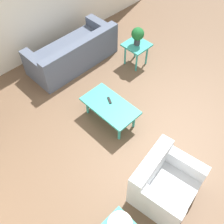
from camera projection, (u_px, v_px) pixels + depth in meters
The scene contains 7 objects.
ground_plane at pixel (136, 124), 4.94m from camera, with size 14.00×14.00×0.00m, color brown.
sofa at pixel (74, 53), 5.82m from camera, with size 0.89×2.02×0.74m.
armchair at pixel (164, 184), 3.87m from camera, with size 0.93×1.01×0.77m.
coffee_table at pixel (110, 107), 4.73m from camera, with size 1.04×0.58×0.41m.
side_table_plant at pixel (137, 48), 5.68m from camera, with size 0.51×0.51×0.53m.
potted_plant at pixel (138, 35), 5.43m from camera, with size 0.27×0.27×0.39m.
remote_control at pixel (109, 100), 4.75m from camera, with size 0.16×0.11×0.02m.
Camera 1 is at (-1.76, 2.39, 3.98)m, focal length 42.00 mm.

